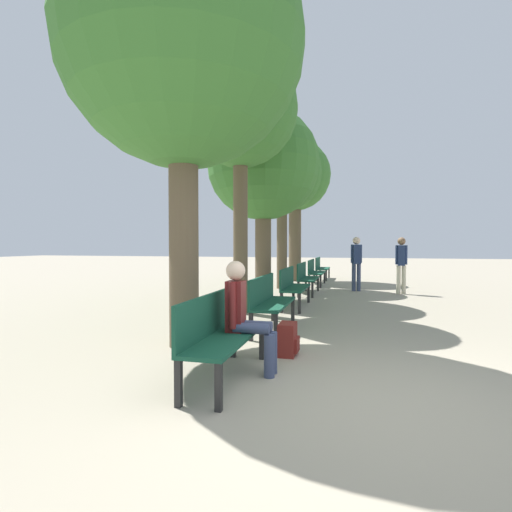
{
  "coord_description": "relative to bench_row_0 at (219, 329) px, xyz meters",
  "views": [
    {
      "loc": [
        -0.15,
        -3.73,
        1.46
      ],
      "look_at": [
        -2.54,
        5.73,
        1.17
      ],
      "focal_mm": 28.0,
      "sensor_mm": 36.0,
      "label": 1
    }
  ],
  "objects": [
    {
      "name": "bench_row_0",
      "position": [
        0.0,
        0.0,
        0.0
      ],
      "size": [
        0.47,
        1.72,
        0.91
      ],
      "color": "#144733",
      "rests_on": "ground_plane"
    },
    {
      "name": "person_seated",
      "position": [
        0.23,
        0.23,
        0.15
      ],
      "size": [
        0.58,
        0.33,
        1.27
      ],
      "color": "#384260",
      "rests_on": "ground_plane"
    },
    {
      "name": "ground_plane",
      "position": [
        1.59,
        -0.34,
        -0.54
      ],
      "size": [
        80.0,
        80.0,
        0.0
      ],
      "primitive_type": "plane",
      "color": "gray"
    },
    {
      "name": "tree_row_1",
      "position": [
        -0.95,
        4.04,
        3.7
      ],
      "size": [
        2.42,
        2.42,
        5.51
      ],
      "color": "brown",
      "rests_on": "ground_plane"
    },
    {
      "name": "tree_row_3",
      "position": [
        -0.95,
        8.87,
        3.22
      ],
      "size": [
        2.6,
        2.6,
        5.1
      ],
      "color": "brown",
      "rests_on": "ground_plane"
    },
    {
      "name": "pedestrian_near",
      "position": [
        2.71,
        8.26,
        0.42
      ],
      "size": [
        0.34,
        0.23,
        1.66
      ],
      "color": "beige",
      "rests_on": "ground_plane"
    },
    {
      "name": "bench_row_4",
      "position": [
        0.0,
        10.1,
        0.0
      ],
      "size": [
        0.47,
        1.72,
        0.91
      ],
      "color": "#144733",
      "rests_on": "ground_plane"
    },
    {
      "name": "pedestrian_mid",
      "position": [
        1.44,
        8.71,
        0.43
      ],
      "size": [
        0.34,
        0.26,
        1.69
      ],
      "color": "#384260",
      "rests_on": "ground_plane"
    },
    {
      "name": "tree_row_0",
      "position": [
        -0.95,
        1.18,
        3.69
      ],
      "size": [
        3.44,
        3.44,
        5.99
      ],
      "color": "brown",
      "rests_on": "ground_plane"
    },
    {
      "name": "bench_row_5",
      "position": [
        0.0,
        12.63,
        0.0
      ],
      "size": [
        0.47,
        1.72,
        0.91
      ],
      "color": "#144733",
      "rests_on": "ground_plane"
    },
    {
      "name": "bench_row_2",
      "position": [
        0.0,
        5.05,
        0.0
      ],
      "size": [
        0.47,
        1.72,
        0.91
      ],
      "color": "#144733",
      "rests_on": "ground_plane"
    },
    {
      "name": "bench_row_1",
      "position": [
        0.0,
        2.53,
        0.0
      ],
      "size": [
        0.47,
        1.72,
        0.91
      ],
      "color": "#144733",
      "rests_on": "ground_plane"
    },
    {
      "name": "bench_row_3",
      "position": [
        0.0,
        7.58,
        0.0
      ],
      "size": [
        0.47,
        1.72,
        0.91
      ],
      "color": "#144733",
      "rests_on": "ground_plane"
    },
    {
      "name": "tree_row_4",
      "position": [
        -0.95,
        11.71,
        3.57
      ],
      "size": [
        2.8,
        2.8,
        5.6
      ],
      "color": "brown",
      "rests_on": "ground_plane"
    },
    {
      "name": "tree_row_2",
      "position": [
        -0.95,
        6.15,
        2.99
      ],
      "size": [
        2.94,
        2.94,
        5.03
      ],
      "color": "brown",
      "rests_on": "ground_plane"
    },
    {
      "name": "backpack",
      "position": [
        0.58,
        1.07,
        -0.33
      ],
      "size": [
        0.25,
        0.35,
        0.42
      ],
      "color": "maroon",
      "rests_on": "ground_plane"
    }
  ]
}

